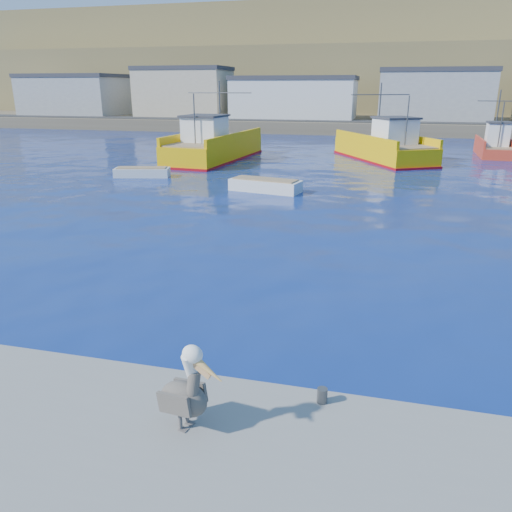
{
  "coord_description": "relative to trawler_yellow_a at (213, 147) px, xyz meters",
  "views": [
    {
      "loc": [
        3.77,
        -11.56,
        6.21
      ],
      "look_at": [
        0.25,
        2.34,
        1.32
      ],
      "focal_mm": 35.0,
      "sensor_mm": 36.0,
      "label": 1
    }
  ],
  "objects": [
    {
      "name": "ground",
      "position": [
        10.92,
        -31.05,
        -1.14
      ],
      "size": [
        260.0,
        260.0,
        0.0
      ],
      "primitive_type": "plane",
      "color": "#071952",
      "rests_on": "ground"
    },
    {
      "name": "dock_bollards",
      "position": [
        11.52,
        -34.45,
        -0.49
      ],
      "size": [
        36.2,
        0.2,
        0.3
      ],
      "color": "#4C4C4C",
      "rests_on": "dock"
    },
    {
      "name": "far_shore",
      "position": [
        10.92,
        78.15,
        7.83
      ],
      "size": [
        200.0,
        81.0,
        24.0
      ],
      "color": "brown",
      "rests_on": "ground"
    },
    {
      "name": "trawler_yellow_a",
      "position": [
        0.0,
        0.0,
        0.0
      ],
      "size": [
        6.03,
        13.54,
        6.76
      ],
      "color": "#E3AC05",
      "rests_on": "ground"
    },
    {
      "name": "trawler_yellow_b",
      "position": [
        14.73,
        3.51,
        -0.07
      ],
      "size": [
        9.44,
        12.47,
        6.6
      ],
      "color": "#E3AC05",
      "rests_on": "ground"
    },
    {
      "name": "boat_orange",
      "position": [
        24.68,
        8.89,
        -0.16
      ],
      "size": [
        3.76,
        7.26,
        5.93
      ],
      "color": "red",
      "rests_on": "ground"
    },
    {
      "name": "skiff_left",
      "position": [
        -2.15,
        -9.68,
        -0.87
      ],
      "size": [
        4.1,
        2.26,
        0.85
      ],
      "color": "silver",
      "rests_on": "ground"
    },
    {
      "name": "skiff_mid",
      "position": [
        7.69,
        -12.62,
        -0.84
      ],
      "size": [
        4.66,
        2.41,
        0.96
      ],
      "color": "silver",
      "rests_on": "ground"
    },
    {
      "name": "pelican",
      "position": [
        11.71,
        -35.77,
        0.07
      ],
      "size": [
        1.35,
        0.75,
        1.67
      ],
      "color": "#595451",
      "rests_on": "dock"
    }
  ]
}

